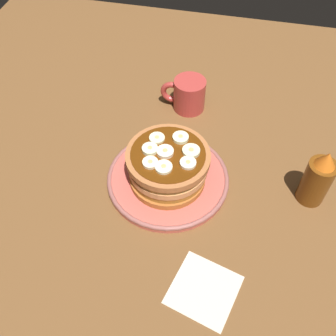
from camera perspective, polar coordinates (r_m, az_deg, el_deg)
The scene contains 14 objects.
ground_plane at distance 83.36cm, azimuth -0.00°, elevation -2.55°, with size 140.00×140.00×3.00cm, color brown.
plate at distance 81.42cm, azimuth -0.00°, elevation -1.53°, with size 25.80×25.80×1.73cm.
pancake_stack at distance 77.96cm, azimuth 0.00°, elevation 0.33°, with size 17.19×17.02×7.48cm.
banana_slice_0 at distance 75.30cm, azimuth -0.38°, elevation 2.58°, with size 3.39×3.39×1.00cm.
banana_slice_1 at distance 73.44cm, azimuth 2.99°, elevation 0.73°, with size 3.20×3.20×0.84cm.
banana_slice_2 at distance 75.65cm, azimuth -2.69°, elevation 2.83°, with size 3.18×3.18×1.05cm.
banana_slice_3 at distance 77.73cm, azimuth 1.88°, elevation 4.50°, with size 3.28×3.28×0.98cm.
banana_slice_4 at distance 73.47cm, azimuth -2.65°, elevation 0.78°, with size 3.06×3.06×0.85cm.
banana_slice_5 at distance 77.80cm, azimuth -1.65°, elevation 4.43°, with size 3.17×3.17×0.73cm.
banana_slice_6 at distance 75.37cm, azimuth 3.45°, elevation 2.51°, with size 3.52×3.52×1.00cm.
banana_slice_7 at distance 72.63cm, azimuth -0.39°, elevation 0.05°, with size 3.37×3.37×0.84cm.
coffee_mug at distance 95.58cm, azimuth 2.86°, elevation 10.93°, with size 10.92×7.77×8.08cm.
napkin at distance 70.47cm, azimuth 5.34°, elevation -17.54°, with size 11.00×11.00×0.30cm, color beige.
syrup_bottle at distance 80.29cm, azimuth 21.30°, elevation -1.53°, with size 5.57×5.57×13.63cm.
Camera 1 is at (-10.85, 48.45, 65.46)cm, focal length 41.04 mm.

